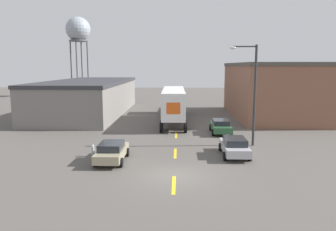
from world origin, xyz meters
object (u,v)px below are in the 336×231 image
(semi_truck, at_px, (174,101))
(water_tower, at_px, (78,31))
(parked_car_left_near, at_px, (112,151))
(parked_car_right_near, at_px, (234,146))
(fire_hydrant, at_px, (93,151))
(parked_car_right_mid, at_px, (221,126))
(street_lamp, at_px, (252,88))

(semi_truck, distance_m, water_tower, 39.48)
(parked_car_left_near, bearing_deg, parked_car_right_near, 11.36)
(parked_car_right_near, height_order, fire_hydrant, parked_car_right_near)
(semi_truck, distance_m, fire_hydrant, 16.77)
(parked_car_right_mid, distance_m, water_tower, 48.10)
(semi_truck, height_order, parked_car_left_near, semi_truck)
(parked_car_left_near, distance_m, fire_hydrant, 2.06)
(parked_car_left_near, bearing_deg, fire_hydrant, 143.27)
(water_tower, bearing_deg, parked_car_right_mid, -56.65)
(parked_car_right_mid, height_order, water_tower, water_tower)
(semi_truck, relative_size, parked_car_right_near, 3.74)
(street_lamp, bearing_deg, parked_car_left_near, -154.65)
(semi_truck, xyz_separation_m, street_lamp, (6.53, -11.95, 2.34))
(semi_truck, xyz_separation_m, water_tower, (-20.72, 31.58, 11.51))
(fire_hydrant, bearing_deg, parked_car_left_near, -36.73)
(fire_hydrant, bearing_deg, street_lamp, 17.18)
(parked_car_left_near, distance_m, street_lamp, 12.26)
(parked_car_right_mid, xyz_separation_m, water_tower, (-25.43, 38.64, 13.16))
(water_tower, bearing_deg, parked_car_right_near, -61.46)
(water_tower, distance_m, fire_hydrant, 51.43)
(water_tower, bearing_deg, street_lamp, -57.96)
(parked_car_left_near, xyz_separation_m, street_lamp, (10.48, 4.96, 4.00))
(street_lamp, height_order, fire_hydrant, street_lamp)
(parked_car_right_near, height_order, street_lamp, street_lamp)
(semi_truck, relative_size, parked_car_left_near, 3.74)
(semi_truck, height_order, street_lamp, street_lamp)
(semi_truck, relative_size, street_lamp, 1.90)
(fire_hydrant, bearing_deg, water_tower, 107.75)
(parked_car_right_near, xyz_separation_m, parked_car_right_mid, (0.00, 8.11, 0.00))
(street_lamp, bearing_deg, parked_car_right_near, -119.36)
(parked_car_left_near, bearing_deg, street_lamp, 25.35)
(parked_car_left_near, bearing_deg, parked_car_right_mid, 48.66)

